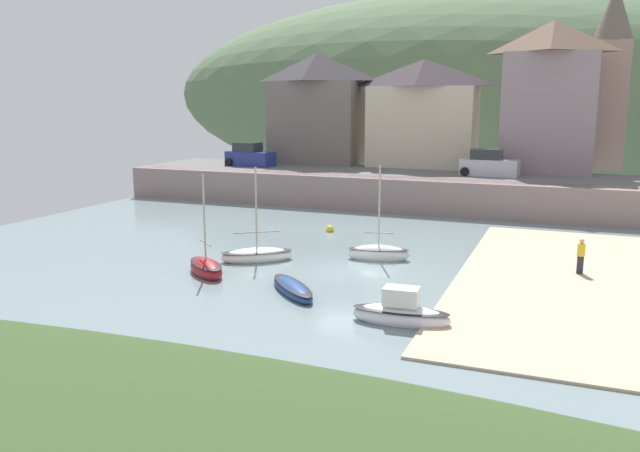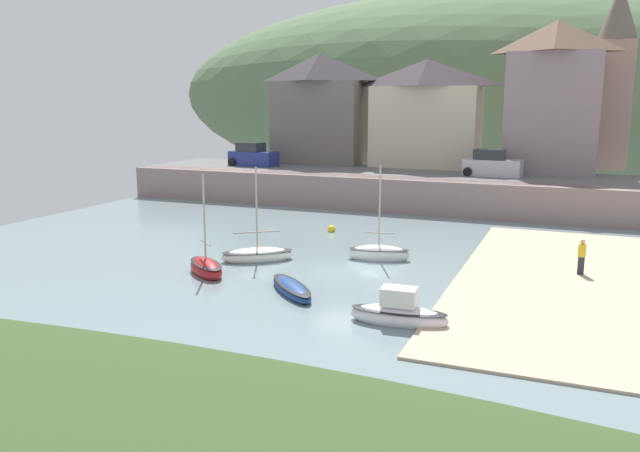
# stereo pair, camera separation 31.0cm
# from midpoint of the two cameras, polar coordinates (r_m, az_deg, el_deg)

# --- Properties ---
(ground) EXTENTS (48.00, 41.00, 0.61)m
(ground) POSITION_cam_midpoint_polar(r_m,az_deg,el_deg) (20.88, -3.40, -10.48)
(ground) COLOR gray
(quay_seawall) EXTENTS (48.00, 9.40, 2.40)m
(quay_seawall) POSITION_cam_midpoint_polar(r_m,az_deg,el_deg) (46.12, 9.28, 2.92)
(quay_seawall) COLOR gray
(quay_seawall) RESTS_ON ground
(hillside_backdrop) EXTENTS (80.00, 44.00, 24.43)m
(hillside_backdrop) POSITION_cam_midpoint_polar(r_m,az_deg,el_deg) (83.18, 13.64, 11.34)
(hillside_backdrop) COLOR #5A7450
(hillside_backdrop) RESTS_ON ground
(waterfront_building_left) EXTENTS (8.00, 4.71, 9.39)m
(waterfront_building_left) POSITION_cam_midpoint_polar(r_m,az_deg,el_deg) (56.44, -0.44, 10.49)
(waterfront_building_left) COLOR #69615A
(waterfront_building_left) RESTS_ON ground
(waterfront_building_centre) EXTENTS (8.88, 4.32, 8.67)m
(waterfront_building_centre) POSITION_cam_midpoint_polar(r_m,az_deg,el_deg) (53.66, 8.96, 9.93)
(waterfront_building_centre) COLOR beige
(waterfront_building_centre) RESTS_ON ground
(waterfront_building_right) EXTENTS (6.93, 5.84, 11.28)m
(waterfront_building_right) POSITION_cam_midpoint_polar(r_m,az_deg,el_deg) (52.37, 19.62, 10.84)
(waterfront_building_right) COLOR gray
(waterfront_building_right) RESTS_ON ground
(church_with_spire) EXTENTS (3.00, 3.00, 14.28)m
(church_with_spire) POSITION_cam_midpoint_polar(r_m,az_deg,el_deg) (56.40, 24.24, 12.14)
(church_with_spire) COLOR #A38475
(church_with_spire) RESTS_ON ground
(rowboat_small_beached) EXTENTS (3.62, 1.35, 1.54)m
(rowboat_small_beached) POSITION_cam_midpoint_polar(r_m,az_deg,el_deg) (23.20, 6.81, -7.74)
(rowboat_small_beached) COLOR white
(rowboat_small_beached) RESTS_ON ground
(sailboat_tall_mast) EXTENTS (3.05, 2.83, 4.82)m
(sailboat_tall_mast) POSITION_cam_midpoint_polar(r_m,az_deg,el_deg) (29.82, -10.40, -3.69)
(sailboat_tall_mast) COLOR maroon
(sailboat_tall_mast) RESTS_ON ground
(fishing_boat_green) EXTENTS (3.37, 3.45, 0.63)m
(fishing_boat_green) POSITION_cam_midpoint_polar(r_m,az_deg,el_deg) (26.61, -2.79, -5.58)
(fishing_boat_green) COLOR navy
(fishing_boat_green) RESTS_ON ground
(sailboat_far_left) EXTENTS (3.67, 3.13, 4.87)m
(sailboat_far_left) POSITION_cam_midpoint_polar(r_m,az_deg,el_deg) (31.95, -5.90, -2.61)
(sailboat_far_left) COLOR white
(sailboat_far_left) RESTS_ON ground
(motorboat_with_cabin) EXTENTS (3.21, 1.58, 4.96)m
(motorboat_with_cabin) POSITION_cam_midpoint_polar(r_m,az_deg,el_deg) (32.12, 4.95, -2.44)
(motorboat_with_cabin) COLOR silver
(motorboat_with_cabin) RESTS_ON ground
(parked_car_near_slipway) EXTENTS (4.27, 2.16, 1.95)m
(parked_car_near_slipway) POSITION_cam_midpoint_polar(r_m,az_deg,el_deg) (54.36, -6.43, 6.19)
(parked_car_near_slipway) COLOR navy
(parked_car_near_slipway) RESTS_ON ground
(parked_car_by_wall) EXTENTS (4.20, 1.97, 1.95)m
(parked_car_by_wall) POSITION_cam_midpoint_polar(r_m,az_deg,el_deg) (48.41, 14.62, 5.29)
(parked_car_by_wall) COLOR #B8B4C1
(parked_car_by_wall) RESTS_ON ground
(person_on_slipway) EXTENTS (0.34, 0.34, 1.62)m
(person_on_slipway) POSITION_cam_midpoint_polar(r_m,az_deg,el_deg) (31.23, 21.94, -2.37)
(person_on_slipway) COLOR #282833
(person_on_slipway) RESTS_ON ground
(mooring_buoy) EXTENTS (0.49, 0.49, 0.49)m
(mooring_buoy) POSITION_cam_midpoint_polar(r_m,az_deg,el_deg) (38.82, 0.67, -0.29)
(mooring_buoy) COLOR yellow
(mooring_buoy) RESTS_ON ground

